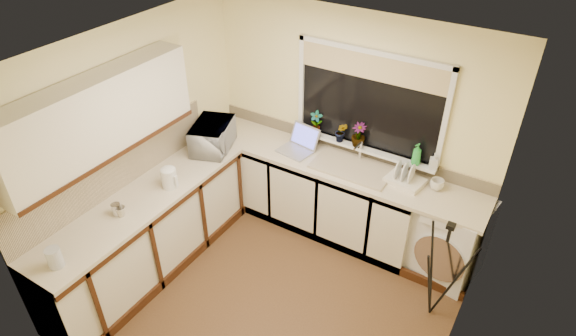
# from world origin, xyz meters

# --- Properties ---
(floor) EXTENTS (3.20, 3.20, 0.00)m
(floor) POSITION_xyz_m (0.00, 0.00, 0.00)
(floor) COLOR brown
(floor) RESTS_ON ground
(ceiling) EXTENTS (3.20, 3.20, 0.00)m
(ceiling) POSITION_xyz_m (0.00, 0.00, 2.45)
(ceiling) COLOR white
(ceiling) RESTS_ON ground
(wall_back) EXTENTS (3.20, 0.00, 3.20)m
(wall_back) POSITION_xyz_m (0.00, 1.50, 1.23)
(wall_back) COLOR #FFF0AA
(wall_back) RESTS_ON ground
(wall_front) EXTENTS (3.20, 0.00, 3.20)m
(wall_front) POSITION_xyz_m (0.00, -1.50, 1.23)
(wall_front) COLOR #FFF0AA
(wall_front) RESTS_ON ground
(wall_left) EXTENTS (0.00, 3.00, 3.00)m
(wall_left) POSITION_xyz_m (-1.60, 0.00, 1.23)
(wall_left) COLOR #FFF0AA
(wall_left) RESTS_ON ground
(wall_right) EXTENTS (0.00, 3.00, 3.00)m
(wall_right) POSITION_xyz_m (1.60, 0.00, 1.23)
(wall_right) COLOR #FFF0AA
(wall_right) RESTS_ON ground
(base_cabinet_back) EXTENTS (2.55, 0.60, 0.86)m
(base_cabinet_back) POSITION_xyz_m (-0.33, 1.20, 0.43)
(base_cabinet_back) COLOR silver
(base_cabinet_back) RESTS_ON floor
(base_cabinet_left) EXTENTS (0.54, 2.40, 0.86)m
(base_cabinet_left) POSITION_xyz_m (-1.30, -0.30, 0.43)
(base_cabinet_left) COLOR silver
(base_cabinet_left) RESTS_ON floor
(worktop_back) EXTENTS (3.20, 0.60, 0.04)m
(worktop_back) POSITION_xyz_m (0.00, 1.20, 0.88)
(worktop_back) COLOR beige
(worktop_back) RESTS_ON base_cabinet_back
(worktop_left) EXTENTS (0.60, 2.40, 0.04)m
(worktop_left) POSITION_xyz_m (-1.30, -0.30, 0.88)
(worktop_left) COLOR beige
(worktop_left) RESTS_ON base_cabinet_left
(upper_cabinet) EXTENTS (0.28, 1.90, 0.70)m
(upper_cabinet) POSITION_xyz_m (-1.44, -0.45, 1.80)
(upper_cabinet) COLOR silver
(upper_cabinet) RESTS_ON wall_left
(splashback_left) EXTENTS (0.02, 2.40, 0.45)m
(splashback_left) POSITION_xyz_m (-1.59, -0.30, 1.12)
(splashback_left) COLOR beige
(splashback_left) RESTS_ON wall_left
(splashback_back) EXTENTS (3.20, 0.02, 0.14)m
(splashback_back) POSITION_xyz_m (0.00, 1.49, 0.97)
(splashback_back) COLOR beige
(splashback_back) RESTS_ON wall_back
(window_glass) EXTENTS (1.50, 0.02, 1.00)m
(window_glass) POSITION_xyz_m (0.20, 1.49, 1.55)
(window_glass) COLOR black
(window_glass) RESTS_ON wall_back
(window_blind) EXTENTS (1.50, 0.02, 0.25)m
(window_blind) POSITION_xyz_m (0.20, 1.46, 1.92)
(window_blind) COLOR tan
(window_blind) RESTS_ON wall_back
(windowsill) EXTENTS (1.60, 0.14, 0.03)m
(windowsill) POSITION_xyz_m (0.20, 1.43, 1.04)
(windowsill) COLOR white
(windowsill) RESTS_ON wall_back
(sink) EXTENTS (0.82, 0.46, 0.03)m
(sink) POSITION_xyz_m (0.20, 1.20, 0.91)
(sink) COLOR tan
(sink) RESTS_ON worktop_back
(faucet) EXTENTS (0.03, 0.03, 0.24)m
(faucet) POSITION_xyz_m (0.20, 1.38, 1.02)
(faucet) COLOR silver
(faucet) RESTS_ON worktop_back
(washing_machine) EXTENTS (0.71, 0.69, 0.88)m
(washing_machine) POSITION_xyz_m (1.29, 1.22, 0.44)
(washing_machine) COLOR silver
(washing_machine) RESTS_ON floor
(laptop) EXTENTS (0.41, 0.41, 0.25)m
(laptop) POSITION_xyz_m (-0.46, 1.24, 0.97)
(laptop) COLOR #A0A0A8
(laptop) RESTS_ON worktop_back
(kettle) EXTENTS (0.15, 0.15, 0.20)m
(kettle) POSITION_xyz_m (-1.19, -0.02, 1.00)
(kettle) COLOR white
(kettle) RESTS_ON worktop_left
(dish_rack) EXTENTS (0.39, 0.32, 0.05)m
(dish_rack) POSITION_xyz_m (0.75, 1.24, 0.93)
(dish_rack) COLOR white
(dish_rack) RESTS_ON worktop_back
(tripod) EXTENTS (0.65, 0.65, 1.10)m
(tripod) POSITION_xyz_m (1.36, 0.61, 0.55)
(tripod) COLOR black
(tripod) RESTS_ON floor
(glass_jug) EXTENTS (0.12, 0.12, 0.18)m
(glass_jug) POSITION_xyz_m (-1.23, -1.29, 0.99)
(glass_jug) COLOR #B6B9C1
(glass_jug) RESTS_ON worktop_left
(steel_jar) EXTENTS (0.08, 0.08, 0.12)m
(steel_jar) POSITION_xyz_m (-1.31, -0.59, 0.96)
(steel_jar) COLOR silver
(steel_jar) RESTS_ON worktop_left
(microwave) EXTENTS (0.54, 0.65, 0.31)m
(microwave) POSITION_xyz_m (-1.28, 0.76, 1.05)
(microwave) COLOR white
(microwave) RESTS_ON worktop_left
(plant_a) EXTENTS (0.16, 0.13, 0.26)m
(plant_a) POSITION_xyz_m (-0.36, 1.43, 1.18)
(plant_a) COLOR #999999
(plant_a) RESTS_ON windowsill
(plant_b) EXTENTS (0.14, 0.13, 0.23)m
(plant_b) POSITION_xyz_m (-0.04, 1.40, 1.17)
(plant_b) COLOR #999999
(plant_b) RESTS_ON windowsill
(plant_c) EXTENTS (0.16, 0.16, 0.26)m
(plant_c) POSITION_xyz_m (0.15, 1.42, 1.18)
(plant_c) COLOR #999999
(plant_c) RESTS_ON windowsill
(soap_bottle_green) EXTENTS (0.12, 0.12, 0.23)m
(soap_bottle_green) POSITION_xyz_m (0.79, 1.39, 1.17)
(soap_bottle_green) COLOR green
(soap_bottle_green) RESTS_ON windowsill
(soap_bottle_clear) EXTENTS (0.10, 0.10, 0.17)m
(soap_bottle_clear) POSITION_xyz_m (0.96, 1.42, 1.13)
(soap_bottle_clear) COLOR #999999
(soap_bottle_clear) RESTS_ON windowsill
(cup_back) EXTENTS (0.16, 0.16, 0.11)m
(cup_back) POSITION_xyz_m (1.05, 1.31, 0.95)
(cup_back) COLOR silver
(cup_back) RESTS_ON worktop_back
(cup_left) EXTENTS (0.12, 0.12, 0.09)m
(cup_left) POSITION_xyz_m (-1.27, -0.58, 0.95)
(cup_left) COLOR beige
(cup_left) RESTS_ON worktop_left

